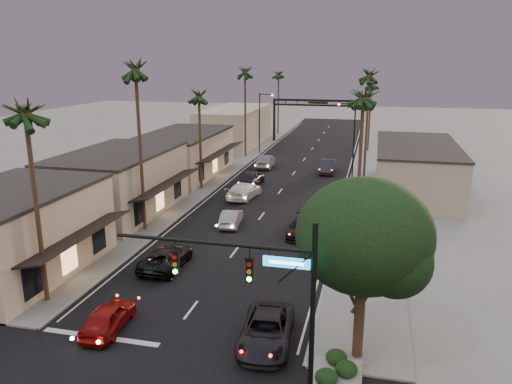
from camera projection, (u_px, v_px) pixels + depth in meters
The scene contains 33 objects.
ground at pixel (285, 185), 56.57m from camera, with size 200.00×200.00×0.00m, color slate.
road at pixel (292, 175), 61.26m from camera, with size 14.00×120.00×0.02m, color black.
sidewalk_left at pixel (234, 160), 69.97m from camera, with size 5.00×92.00×0.12m, color slate.
sidewalk_right at pixel (372, 167), 65.67m from camera, with size 5.00×92.00×0.12m, color slate.
storefront_near at pixel (13, 235), 32.50m from camera, with size 8.00×12.00×5.50m, color #BBA98F.
storefront_mid at pixel (119, 184), 45.65m from camera, with size 8.00×14.00×5.50m, color #A59A84.
storefront_far at pixel (183, 155), 60.74m from camera, with size 8.00×16.00×5.00m, color #BBA98F.
storefront_dist at pixel (235, 126), 82.20m from camera, with size 8.00×20.00×6.00m, color #A59A84.
building_right at pixel (416, 169), 52.75m from camera, with size 8.00×18.00×5.00m, color #A59A84.
traffic_signal at pixel (266, 283), 20.16m from camera, with size 8.51×0.22×7.80m.
corner_tree at pixel (365, 241), 22.31m from camera, with size 6.20×6.20×8.80m.
planter at pixel (337, 380), 22.23m from camera, with size 2.20×2.60×0.24m, color gray.
arch at pixel (318, 110), 83.30m from camera, with size 15.20×0.40×7.27m.
streetlight_right at pixel (352, 134), 58.31m from camera, with size 2.13×0.30×9.00m.
streetlight_left at pixel (261, 118), 73.65m from camera, with size 2.13×0.30×9.00m.
palm_la at pixel (24, 106), 26.44m from camera, with size 3.20×3.20×13.20m.
palm_lb at pixel (135, 65), 38.14m from camera, with size 3.20×3.20×15.20m.
palm_lc at pixel (199, 92), 52.04m from camera, with size 3.20×3.20×12.20m.
palm_ld at pixel (245, 69), 69.37m from camera, with size 3.20×3.20×14.20m.
palm_ra at pixel (364, 92), 36.63m from camera, with size 3.20×3.20×13.20m.
palm_rb at pixel (370, 72), 55.16m from camera, with size 3.20×3.20×14.20m.
palm_rc at pixel (372, 82), 74.44m from camera, with size 3.20×3.20×12.20m.
palm_far at pixel (279, 72), 91.15m from camera, with size 3.20×3.20×13.20m.
oncoming_red at pixel (108, 317), 26.17m from camera, with size 1.72×4.28×1.46m, color maroon.
oncoming_pickup at pixel (166, 257), 34.01m from camera, with size 2.42×5.25×1.46m, color black.
oncoming_silver at pixel (231, 218), 42.57m from camera, with size 1.46×4.18×1.38m, color gray.
oncoming_white at pixel (244, 190), 50.98m from camera, with size 2.26×5.56×1.61m, color silver.
oncoming_dgrey at pixel (251, 178), 56.27m from camera, with size 2.00×4.97×1.69m, color black.
oncoming_grey_far at pixel (266, 161), 65.16m from camera, with size 1.78×5.11×1.68m, color #535358.
curbside_near at pixel (266, 330), 24.86m from camera, with size 2.48×5.37×1.49m, color black.
curbside_black at pixel (301, 228), 40.19m from camera, with size 1.85×4.55×1.32m, color black.
curbside_grey at pixel (336, 196), 48.90m from camera, with size 1.81×4.50×1.53m, color #4A4B4F.
curbside_far at pixel (328, 166), 62.19m from camera, with size 1.74×5.00×1.65m, color black.
Camera 1 is at (9.62, -14.10, 13.87)m, focal length 35.00 mm.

